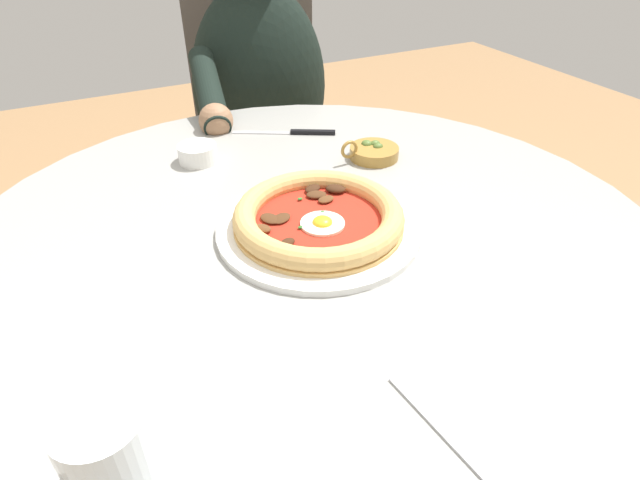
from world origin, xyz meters
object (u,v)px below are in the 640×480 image
at_px(dining_table, 312,291).
at_px(diner_person, 264,159).
at_px(ramekin_capers, 198,153).
at_px(cafe_chair_diner, 259,127).
at_px(fork_utensil, 450,438).
at_px(pizza_on_plate, 317,218).
at_px(steak_knife, 299,132).
at_px(olive_pan, 373,152).
at_px(water_glass, 112,461).

relative_size(dining_table, diner_person, 0.91).
height_order(ramekin_capers, cafe_chair_diner, cafe_chair_diner).
xyz_separation_m(dining_table, fork_utensil, (-0.03, -0.36, 0.11)).
bearing_deg(dining_table, ramekin_capers, 105.27).
xyz_separation_m(pizza_on_plate, diner_person, (0.17, 0.69, -0.24)).
bearing_deg(dining_table, steak_knife, 68.12).
distance_m(olive_pan, fork_utensil, 0.59).
bearing_deg(diner_person, pizza_on_plate, -104.20).
bearing_deg(dining_table, olive_pan, 39.41).
height_order(dining_table, cafe_chair_diner, cafe_chair_diner).
relative_size(steak_knife, olive_pan, 1.62).
bearing_deg(fork_utensil, steak_knife, 76.46).
height_order(pizza_on_plate, olive_pan, olive_pan).
xyz_separation_m(ramekin_capers, fork_utensil, (0.05, -0.66, -0.02)).
height_order(water_glass, cafe_chair_diner, cafe_chair_diner).
xyz_separation_m(dining_table, water_glass, (-0.31, -0.28, 0.15)).
height_order(dining_table, ramekin_capers, ramekin_capers).
bearing_deg(fork_utensil, olive_pan, 65.49).
xyz_separation_m(fork_utensil, diner_person, (0.22, 1.05, -0.23)).
relative_size(pizza_on_plate, fork_utensil, 1.78).
relative_size(dining_table, ramekin_capers, 15.14).
distance_m(dining_table, diner_person, 0.73).
height_order(olive_pan, fork_utensil, olive_pan).
distance_m(dining_table, cafe_chair_diner, 0.86).
distance_m(ramekin_capers, cafe_chair_diner, 0.65).
distance_m(water_glass, ramekin_capers, 0.62).
relative_size(dining_table, pizza_on_plate, 3.53).
height_order(pizza_on_plate, cafe_chair_diner, cafe_chair_diner).
bearing_deg(olive_pan, cafe_chair_diner, 88.68).
bearing_deg(steak_knife, water_glass, -126.10).
distance_m(olive_pan, diner_person, 0.57).
bearing_deg(water_glass, dining_table, 41.66).
relative_size(pizza_on_plate, olive_pan, 2.57).
bearing_deg(diner_person, steak_knife, -98.31).
xyz_separation_m(olive_pan, fork_utensil, (-0.24, -0.53, -0.01)).
distance_m(water_glass, fork_utensil, 0.29).
height_order(steak_knife, ramekin_capers, ramekin_capers).
distance_m(water_glass, cafe_chair_diner, 1.25).
bearing_deg(steak_knife, pizza_on_plate, -110.33).
relative_size(water_glass, cafe_chair_diner, 0.11).
bearing_deg(pizza_on_plate, diner_person, 75.80).
distance_m(dining_table, ramekin_capers, 0.34).
bearing_deg(diner_person, dining_table, -105.05).
relative_size(water_glass, fork_utensil, 0.57).
xyz_separation_m(pizza_on_plate, steak_knife, (0.12, 0.33, -0.02)).
bearing_deg(pizza_on_plate, steak_knife, 69.67).
bearing_deg(pizza_on_plate, cafe_chair_diner, 75.52).
bearing_deg(water_glass, olive_pan, 40.77).
relative_size(ramekin_capers, cafe_chair_diner, 0.08).
distance_m(dining_table, olive_pan, 0.30).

